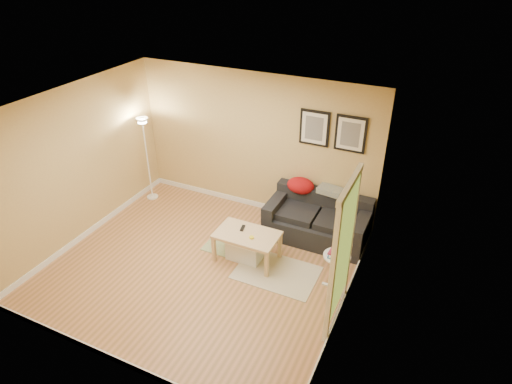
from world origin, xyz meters
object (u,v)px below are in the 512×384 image
at_px(coffee_table, 247,246).
at_px(storage_bin, 246,248).
at_px(sofa, 317,219).
at_px(book_stack, 336,253).
at_px(side_table, 335,272).
at_px(floor_lamp, 148,162).

distance_m(coffee_table, storage_bin, 0.09).
xyz_separation_m(sofa, book_stack, (0.62, -1.11, 0.26)).
height_order(side_table, book_stack, book_stack).
relative_size(sofa, side_table, 2.83).
relative_size(side_table, floor_lamp, 0.36).
height_order(storage_bin, floor_lamp, floor_lamp).
xyz_separation_m(sofa, side_table, (0.64, -1.11, -0.07)).
height_order(sofa, floor_lamp, floor_lamp).
bearing_deg(side_table, book_stack, -165.84).
height_order(coffee_table, side_table, side_table).
relative_size(sofa, floor_lamp, 1.01).
xyz_separation_m(sofa, floor_lamp, (-3.38, -0.11, 0.42)).
bearing_deg(side_table, storage_bin, 176.42).
bearing_deg(coffee_table, sofa, 52.09).
height_order(book_stack, floor_lamp, floor_lamp).
xyz_separation_m(side_table, book_stack, (-0.02, -0.00, 0.34)).
xyz_separation_m(storage_bin, side_table, (1.49, -0.09, 0.13)).
xyz_separation_m(sofa, storage_bin, (-0.85, -1.01, -0.20)).
bearing_deg(book_stack, sofa, 102.63).
relative_size(storage_bin, book_stack, 2.34).
height_order(sofa, storage_bin, sofa).
height_order(coffee_table, floor_lamp, floor_lamp).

